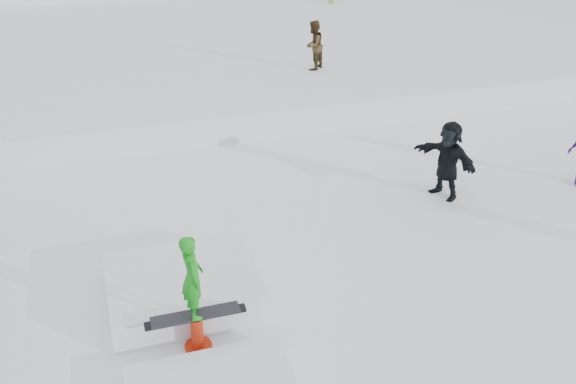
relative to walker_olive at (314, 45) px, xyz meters
name	(u,v)px	position (x,y,z in m)	size (l,w,h in m)	color
ground	(295,301)	(-3.93, -10.24, -1.58)	(120.00, 120.00, 0.00)	white
snow_midrise	(167,45)	(-3.93, 5.76, -1.18)	(50.00, 18.00, 0.80)	white
walker_olive	(314,45)	(0.00, 0.00, 0.00)	(0.76, 0.59, 1.56)	#382A13
spectator_dark	(448,160)	(0.57, -7.52, -0.67)	(1.69, 0.54, 1.82)	black
jib_rail_feature	(191,311)	(-5.79, -10.33, -1.27)	(2.60, 4.40, 2.11)	white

